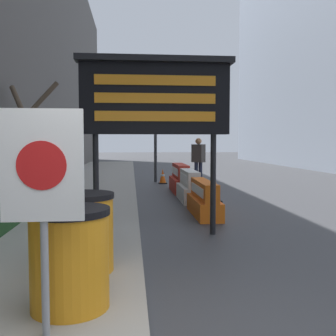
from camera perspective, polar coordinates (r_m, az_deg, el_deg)
bare_tree at (r=10.40m, az=-18.23°, el=3.07°), size 1.38×1.62×3.14m
barrel_drum_foreground at (r=3.74m, az=-14.07°, el=-12.55°), size 0.73×0.73×0.91m
barrel_drum_middle at (r=4.74m, az=-12.25°, el=-9.04°), size 0.73×0.73×0.91m
warning_sign at (r=3.10m, az=-17.75°, el=-1.84°), size 0.62×0.08×1.75m
message_board at (r=6.82m, az=-1.87°, el=10.04°), size 2.67×0.36×3.07m
jersey_barrier_orange_far at (r=8.81m, az=5.23°, el=-4.67°), size 0.50×1.89×0.77m
jersey_barrier_white at (r=10.93m, az=3.14°, el=-2.83°), size 0.54×1.74×0.85m
jersey_barrier_red_striped at (r=12.93m, az=1.81°, el=-1.69°), size 0.57×1.93×0.91m
traffic_cone_near at (r=15.42m, az=-0.77°, el=-1.24°), size 0.33×0.33×0.58m
traffic_cone_mid at (r=10.84m, az=6.65°, el=-3.03°), size 0.40×0.40×0.72m
traffic_cone_far at (r=9.93m, az=6.76°, el=-3.44°), size 0.45×0.45×0.80m
traffic_light_near_curb at (r=16.00m, az=-1.82°, el=8.08°), size 0.28×0.44×3.91m
pedestrian_worker at (r=15.07m, az=4.43°, el=1.57°), size 0.53×0.53×1.79m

